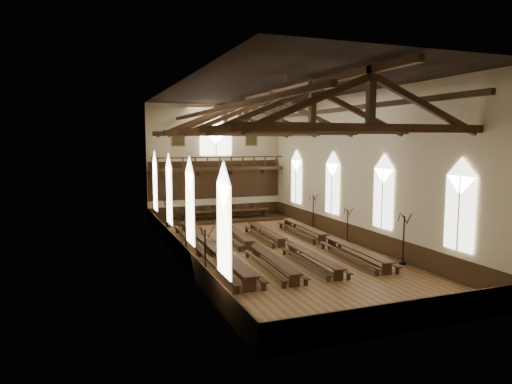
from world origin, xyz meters
The scene contains 21 objects.
ground centered at (0.00, 0.00, 0.00)m, with size 26.00×26.00×0.00m, color brown.
room_walls centered at (0.00, 0.00, 6.46)m, with size 26.00×26.00×26.00m.
wainscot_band centered at (0.00, 0.00, 0.60)m, with size 12.00×26.00×1.20m.
side_windows centered at (0.00, 0.00, 3.74)m, with size 11.85×19.80×4.50m.
end_window centered at (0.00, 12.90, 7.22)m, with size 2.80×0.12×3.80m.
minstrels_gallery centered at (0.00, 12.66, 3.91)m, with size 11.80×1.24×3.70m.
portraits centered at (0.00, 12.90, 7.10)m, with size 7.75×0.09×1.45m.
roof_trusses centered at (0.00, 0.00, 8.22)m, with size 11.70×25.70×2.80m.
refectory_row_a centered at (-3.97, 0.35, 0.60)m, with size 1.75×15.08×0.82m.
refectory_row_b centered at (-1.45, -0.25, 0.50)m, with size 1.72×13.88×0.69m.
refectory_row_c centered at (0.81, -0.32, 0.48)m, with size 1.52×13.61×0.66m.
refectory_row_d centered at (3.81, -0.07, 0.52)m, with size 1.75×14.15×0.72m.
dais centered at (0.37, 11.40, 0.09)m, with size 11.40×2.80×0.19m, color #311F0E.
high_table centered at (0.37, 11.40, 0.80)m, with size 7.76×1.12×0.73m.
high_chairs centered at (0.37, 12.16, 0.77)m, with size 6.80×0.50×1.07m.
candelabrum_left_near centered at (-5.55, -4.64, 0.84)m, with size 0.80×0.83×2.76m.
candelabrum_left_mid centered at (-5.55, -0.14, 0.88)m, with size 0.87×0.84×2.90m.
candelabrum_left_far centered at (-5.55, 6.04, 0.84)m, with size 0.74×0.85×2.77m.
candelabrum_right_near centered at (5.55, -5.46, 0.88)m, with size 0.82×0.88×2.90m.
candelabrum_right_mid centered at (5.55, 0.30, 0.72)m, with size 0.64×0.73×2.37m.
candelabrum_right_far centered at (5.55, 5.20, 0.85)m, with size 0.83×0.82×2.79m.
Camera 1 is at (-10.93, -25.77, 6.90)m, focal length 32.00 mm.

